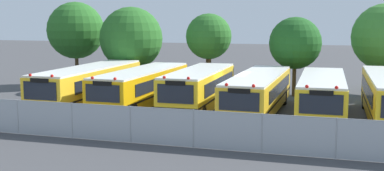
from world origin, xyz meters
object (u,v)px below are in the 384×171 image
object	(u,v)px
school_bus_1	(142,86)
school_bus_2	(199,88)
tree_0	(75,30)
tree_2	(210,36)
school_bus_4	(322,95)
tree_1	(131,38)
school_bus_0	(90,84)
traffic_cone	(152,133)
tree_3	(295,42)
school_bus_3	(258,92)

from	to	relation	value
school_bus_1	school_bus_2	bearing A→B (deg)	177.95
tree_0	tree_2	xyz separation A→B (m)	(11.81, 0.59, -0.38)
school_bus_4	tree_2	xyz separation A→B (m)	(-9.12, 9.11, 2.99)
tree_1	school_bus_4	bearing A→B (deg)	-26.35
school_bus_1	school_bus_4	xyz separation A→B (m)	(11.40, -0.49, 0.01)
school_bus_0	school_bus_2	xyz separation A→B (m)	(7.54, 0.23, -0.00)
school_bus_1	tree_1	distance (m)	8.55
school_bus_0	tree_2	size ratio (longest dim) A/B	1.88
traffic_cone	school_bus_2	bearing A→B (deg)	89.14
tree_1	tree_3	distance (m)	12.96
school_bus_3	tree_0	size ratio (longest dim) A/B	1.59
school_bus_4	tree_2	size ratio (longest dim) A/B	1.69
school_bus_2	school_bus_4	size ratio (longest dim) A/B	0.94
school_bus_2	school_bus_4	xyz separation A→B (m)	(7.48, -0.27, -0.05)
school_bus_4	tree_1	distance (m)	17.27
school_bus_0	school_bus_2	bearing A→B (deg)	-178.61
school_bus_3	tree_2	bearing A→B (deg)	-57.70
school_bus_3	school_bus_2	bearing A→B (deg)	1.78
school_bus_0	school_bus_3	distance (m)	11.27
school_bus_2	tree_1	xyz separation A→B (m)	(-7.80, 7.29, 2.76)
traffic_cone	school_bus_4	bearing A→B (deg)	44.54
school_bus_3	tree_1	size ratio (longest dim) A/B	1.70
tree_3	school_bus_2	bearing A→B (deg)	-124.04
tree_1	tree_2	distance (m)	6.35
school_bus_2	school_bus_3	distance (m)	3.73
school_bus_3	school_bus_4	size ratio (longest dim) A/B	1.09
school_bus_3	tree_2	xyz separation A→B (m)	(-5.37, 8.78, 3.01)
school_bus_3	school_bus_4	xyz separation A→B (m)	(3.75, -0.33, 0.02)
school_bus_0	school_bus_3	bearing A→B (deg)	-178.88
school_bus_1	tree_0	size ratio (longest dim) A/B	1.55
school_bus_4	school_bus_1	bearing A→B (deg)	-3.75
school_bus_2	school_bus_0	bearing A→B (deg)	1.14
tree_1	tree_2	size ratio (longest dim) A/B	1.09
school_bus_0	school_bus_1	size ratio (longest dim) A/B	1.04
tree_0	tree_3	size ratio (longest dim) A/B	1.22
tree_0	tree_3	distance (m)	18.63
school_bus_0	traffic_cone	xyz separation A→B (m)	(7.42, -7.51, -1.11)
tree_2	school_bus_2	bearing A→B (deg)	-79.48
tree_3	tree_1	bearing A→B (deg)	-178.47
tree_0	traffic_cone	world-z (taller)	tree_0
tree_0	tree_1	bearing A→B (deg)	-9.57
school_bus_4	traffic_cone	xyz separation A→B (m)	(-7.59, -7.47, -1.06)
school_bus_0	school_bus_4	size ratio (longest dim) A/B	1.11
school_bus_0	tree_3	distance (m)	15.17
tree_2	school_bus_1	bearing A→B (deg)	-104.81
school_bus_1	tree_3	size ratio (longest dim) A/B	1.88
school_bus_1	school_bus_2	xyz separation A→B (m)	(3.92, -0.21, 0.06)
school_bus_3	traffic_cone	xyz separation A→B (m)	(-3.85, -7.80, -1.04)
school_bus_2	school_bus_4	world-z (taller)	school_bus_2
traffic_cone	school_bus_1	bearing A→B (deg)	115.56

